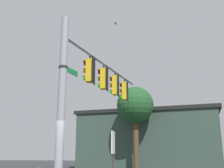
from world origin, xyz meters
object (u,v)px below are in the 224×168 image
object	(u,v)px
traffic_light_mid_outer	(115,85)
bird_flying	(115,23)
historical_marker	(113,153)
street_name_sign	(67,69)
traffic_light_arm_end	(124,91)
traffic_light_nearest_pole	(89,71)
traffic_light_mid_inner	(103,79)

from	to	relation	value
traffic_light_mid_outer	bird_flying	distance (m)	4.55
bird_flying	historical_marker	bearing A→B (deg)	-172.85
street_name_sign	bird_flying	xyz separation A→B (m)	(5.90, -1.05, 4.84)
traffic_light_arm_end	street_name_sign	size ratio (longest dim) A/B	1.12
traffic_light_nearest_pole	historical_marker	xyz separation A→B (m)	(-1.87, -1.36, -3.56)
traffic_light_mid_outer	traffic_light_mid_inner	bearing A→B (deg)	165.40
traffic_light_nearest_pole	street_name_sign	bearing A→B (deg)	166.02
street_name_sign	historical_marker	bearing A→B (deg)	-92.52
traffic_light_nearest_pole	traffic_light_mid_inner	distance (m)	1.47
traffic_light_arm_end	street_name_sign	xyz separation A→B (m)	(-6.05, 1.55, -0.47)
traffic_light_nearest_pole	street_name_sign	size ratio (longest dim) A/B	1.12
traffic_light_nearest_pole	traffic_light_arm_end	world-z (taller)	same
traffic_light_nearest_pole	bird_flying	size ratio (longest dim) A/B	3.82
street_name_sign	historical_marker	distance (m)	3.58
traffic_light_mid_inner	bird_flying	world-z (taller)	bird_flying
traffic_light_arm_end	bird_flying	distance (m)	4.40
street_name_sign	bird_flying	size ratio (longest dim) A/B	3.41
historical_marker	bird_flying	bearing A→B (deg)	7.15
traffic_light_nearest_pole	traffic_light_arm_end	distance (m)	4.40
traffic_light_mid_inner	historical_marker	distance (m)	4.95
traffic_light_arm_end	bird_flying	size ratio (longest dim) A/B	3.82
traffic_light_nearest_pole	traffic_light_mid_outer	world-z (taller)	same
street_name_sign	traffic_light_arm_end	bearing A→B (deg)	-14.42
traffic_light_mid_inner	historical_marker	size ratio (longest dim) A/B	0.62
street_name_sign	historical_marker	world-z (taller)	street_name_sign
traffic_light_arm_end	bird_flying	xyz separation A→B (m)	(-0.15, 0.50, 4.37)
street_name_sign	bird_flying	distance (m)	7.70
street_name_sign	bird_flying	world-z (taller)	bird_flying
traffic_light_mid_outer	traffic_light_arm_end	size ratio (longest dim) A/B	1.00
traffic_light_nearest_pole	traffic_light_mid_inner	xyz separation A→B (m)	(1.42, -0.37, 0.00)
traffic_light_mid_inner	traffic_light_arm_end	distance (m)	2.93
traffic_light_mid_outer	traffic_light_arm_end	world-z (taller)	same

